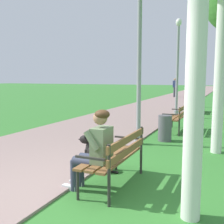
{
  "coord_description": "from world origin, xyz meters",
  "views": [
    {
      "loc": [
        2.01,
        -3.29,
        1.71
      ],
      "look_at": [
        -0.56,
        2.53,
        0.9
      ],
      "focal_mm": 43.63,
      "sensor_mm": 36.0,
      "label": 1
    }
  ],
  "objects_px": {
    "person_seated_on_near_bench": "(95,147)",
    "dog_black": "(96,157)",
    "litter_bin": "(165,128)",
    "pedestrian_distant": "(175,88)",
    "lamp_post_far": "(195,65)",
    "park_bench_near": "(117,154)",
    "lamp_post_mid": "(177,67)",
    "lamp_post_near": "(139,61)",
    "park_bench_far": "(197,102)",
    "park_bench_mid": "(177,116)"
  },
  "relations": [
    {
      "from": "person_seated_on_near_bench",
      "to": "park_bench_near",
      "type": "bearing_deg",
      "value": 58.03
    },
    {
      "from": "lamp_post_near",
      "to": "dog_black",
      "type": "bearing_deg",
      "value": -92.02
    },
    {
      "from": "park_bench_far",
      "to": "dog_black",
      "type": "xyz_separation_m",
      "value": [
        -0.71,
        -9.42,
        -0.25
      ]
    },
    {
      "from": "dog_black",
      "to": "lamp_post_near",
      "type": "xyz_separation_m",
      "value": [
        0.08,
        2.22,
        1.87
      ]
    },
    {
      "from": "park_bench_mid",
      "to": "lamp_post_far",
      "type": "height_order",
      "value": "lamp_post_far"
    },
    {
      "from": "dog_black",
      "to": "lamp_post_mid",
      "type": "relative_size",
      "value": 0.2
    },
    {
      "from": "park_bench_far",
      "to": "litter_bin",
      "type": "bearing_deg",
      "value": -90.8
    },
    {
      "from": "park_bench_near",
      "to": "lamp_post_far",
      "type": "relative_size",
      "value": 0.32
    },
    {
      "from": "park_bench_near",
      "to": "park_bench_mid",
      "type": "height_order",
      "value": "same"
    },
    {
      "from": "park_bench_far",
      "to": "lamp_post_far",
      "type": "xyz_separation_m",
      "value": [
        -0.5,
        2.6,
        1.9
      ]
    },
    {
      "from": "person_seated_on_near_bench",
      "to": "lamp_post_mid",
      "type": "height_order",
      "value": "lamp_post_mid"
    },
    {
      "from": "park_bench_far",
      "to": "lamp_post_near",
      "type": "height_order",
      "value": "lamp_post_near"
    },
    {
      "from": "lamp_post_far",
      "to": "litter_bin",
      "type": "xyz_separation_m",
      "value": [
        0.41,
        -9.17,
        -2.06
      ]
    },
    {
      "from": "park_bench_mid",
      "to": "pedestrian_distant",
      "type": "height_order",
      "value": "pedestrian_distant"
    },
    {
      "from": "park_bench_far",
      "to": "lamp_post_mid",
      "type": "height_order",
      "value": "lamp_post_mid"
    },
    {
      "from": "park_bench_mid",
      "to": "lamp_post_far",
      "type": "distance_m",
      "value": 7.95
    },
    {
      "from": "park_bench_near",
      "to": "lamp_post_far",
      "type": "bearing_deg",
      "value": 91.91
    },
    {
      "from": "park_bench_near",
      "to": "lamp_post_mid",
      "type": "height_order",
      "value": "lamp_post_mid"
    },
    {
      "from": "pedestrian_distant",
      "to": "park_bench_far",
      "type": "bearing_deg",
      "value": -73.05
    },
    {
      "from": "person_seated_on_near_bench",
      "to": "pedestrian_distant",
      "type": "distance_m",
      "value": 20.41
    },
    {
      "from": "person_seated_on_near_bench",
      "to": "litter_bin",
      "type": "relative_size",
      "value": 1.79
    },
    {
      "from": "lamp_post_far",
      "to": "pedestrian_distant",
      "type": "distance_m",
      "value": 7.94
    },
    {
      "from": "park_bench_far",
      "to": "lamp_post_near",
      "type": "bearing_deg",
      "value": -95.04
    },
    {
      "from": "dog_black",
      "to": "lamp_post_far",
      "type": "distance_m",
      "value": 12.21
    },
    {
      "from": "park_bench_far",
      "to": "person_seated_on_near_bench",
      "type": "relative_size",
      "value": 1.2
    },
    {
      "from": "park_bench_near",
      "to": "lamp_post_near",
      "type": "height_order",
      "value": "lamp_post_near"
    },
    {
      "from": "park_bench_mid",
      "to": "person_seated_on_near_bench",
      "type": "bearing_deg",
      "value": -92.95
    },
    {
      "from": "person_seated_on_near_bench",
      "to": "dog_black",
      "type": "height_order",
      "value": "person_seated_on_near_bench"
    },
    {
      "from": "park_bench_far",
      "to": "lamp_post_near",
      "type": "distance_m",
      "value": 7.4
    },
    {
      "from": "dog_black",
      "to": "pedestrian_distant",
      "type": "bearing_deg",
      "value": 96.84
    },
    {
      "from": "dog_black",
      "to": "pedestrian_distant",
      "type": "xyz_separation_m",
      "value": [
        -2.32,
        19.38,
        0.58
      ]
    },
    {
      "from": "park_bench_mid",
      "to": "dog_black",
      "type": "relative_size",
      "value": 1.8
    },
    {
      "from": "park_bench_far",
      "to": "dog_black",
      "type": "distance_m",
      "value": 9.45
    },
    {
      "from": "person_seated_on_near_bench",
      "to": "dog_black",
      "type": "distance_m",
      "value": 1.03
    },
    {
      "from": "pedestrian_distant",
      "to": "lamp_post_near",
      "type": "bearing_deg",
      "value": -82.03
    },
    {
      "from": "park_bench_near",
      "to": "lamp_post_mid",
      "type": "relative_size",
      "value": 0.36
    },
    {
      "from": "park_bench_far",
      "to": "park_bench_mid",
      "type": "bearing_deg",
      "value": -90.31
    },
    {
      "from": "litter_bin",
      "to": "pedestrian_distant",
      "type": "height_order",
      "value": "pedestrian_distant"
    },
    {
      "from": "park_bench_far",
      "to": "litter_bin",
      "type": "relative_size",
      "value": 2.14
    },
    {
      "from": "lamp_post_far",
      "to": "dog_black",
      "type": "bearing_deg",
      "value": -91.0
    },
    {
      "from": "pedestrian_distant",
      "to": "lamp_post_mid",
      "type": "bearing_deg",
      "value": -78.73
    },
    {
      "from": "park_bench_far",
      "to": "lamp_post_near",
      "type": "xyz_separation_m",
      "value": [
        -0.64,
        -7.19,
        1.61
      ]
    },
    {
      "from": "park_bench_near",
      "to": "pedestrian_distant",
      "type": "xyz_separation_m",
      "value": [
        -2.95,
        19.89,
        0.33
      ]
    },
    {
      "from": "person_seated_on_near_bench",
      "to": "park_bench_far",
      "type": "bearing_deg",
      "value": 88.36
    },
    {
      "from": "litter_bin",
      "to": "person_seated_on_near_bench",
      "type": "bearing_deg",
      "value": -93.12
    },
    {
      "from": "park_bench_near",
      "to": "person_seated_on_near_bench",
      "type": "relative_size",
      "value": 1.2
    },
    {
      "from": "lamp_post_mid",
      "to": "litter_bin",
      "type": "relative_size",
      "value": 5.9
    },
    {
      "from": "lamp_post_mid",
      "to": "pedestrian_distant",
      "type": "height_order",
      "value": "lamp_post_mid"
    },
    {
      "from": "person_seated_on_near_bench",
      "to": "litter_bin",
      "type": "distance_m",
      "value": 3.72
    },
    {
      "from": "park_bench_near",
      "to": "park_bench_far",
      "type": "bearing_deg",
      "value": 89.5
    }
  ]
}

